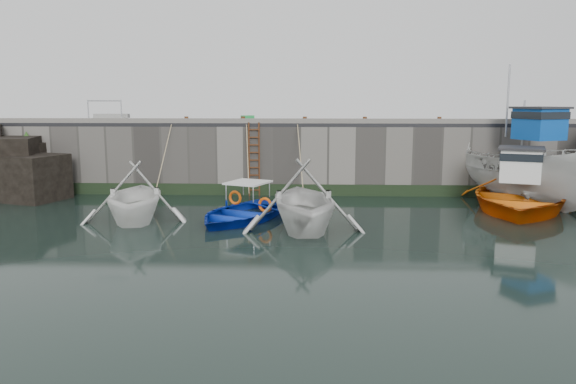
{
  "coord_description": "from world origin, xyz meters",
  "views": [
    {
      "loc": [
        0.49,
        -14.34,
        4.18
      ],
      "look_at": [
        -0.26,
        3.66,
        1.2
      ],
      "focal_mm": 35.0,
      "sensor_mm": 36.0,
      "label": 1
    }
  ],
  "objects_px": {
    "ladder": "(254,159)",
    "bollard_b": "(243,120)",
    "boat_near_white": "(136,220)",
    "bollard_d": "(365,120)",
    "boat_far_white": "(525,173)",
    "bollard_e": "(439,120)",
    "boat_near_blue": "(241,219)",
    "boat_far_orange": "(518,196)",
    "bollard_c": "(305,120)",
    "bollard_a": "(186,120)",
    "boat_near_blacktrim": "(303,229)",
    "fish_crate": "(248,119)"
  },
  "relations": [
    {
      "from": "ladder",
      "to": "bollard_b",
      "type": "xyz_separation_m",
      "value": [
        -0.5,
        0.34,
        1.71
      ]
    },
    {
      "from": "boat_near_white",
      "to": "bollard_b",
      "type": "xyz_separation_m",
      "value": [
        3.13,
        5.65,
        3.3
      ]
    },
    {
      "from": "boat_near_white",
      "to": "bollard_d",
      "type": "xyz_separation_m",
      "value": [
        8.43,
        5.65,
        3.3
      ]
    },
    {
      "from": "boat_far_white",
      "to": "bollard_e",
      "type": "relative_size",
      "value": 29.28
    },
    {
      "from": "boat_near_blue",
      "to": "bollard_d",
      "type": "height_order",
      "value": "bollard_d"
    },
    {
      "from": "bollard_d",
      "to": "bollard_e",
      "type": "bearing_deg",
      "value": 0.0
    },
    {
      "from": "boat_far_orange",
      "to": "bollard_c",
      "type": "xyz_separation_m",
      "value": [
        -8.31,
        2.89,
        2.82
      ]
    },
    {
      "from": "boat_far_white",
      "to": "bollard_a",
      "type": "bearing_deg",
      "value": 149.94
    },
    {
      "from": "boat_near_blue",
      "to": "bollard_a",
      "type": "bearing_deg",
      "value": 143.3
    },
    {
      "from": "boat_near_white",
      "to": "boat_near_blacktrim",
      "type": "bearing_deg",
      "value": -21.62
    },
    {
      "from": "boat_far_white",
      "to": "bollard_a",
      "type": "relative_size",
      "value": 29.28
    },
    {
      "from": "bollard_a",
      "to": "bollard_d",
      "type": "bearing_deg",
      "value": 0.0
    },
    {
      "from": "bollard_b",
      "to": "bollard_e",
      "type": "xyz_separation_m",
      "value": [
        8.5,
        0.0,
        0.0
      ]
    },
    {
      "from": "ladder",
      "to": "boat_far_white",
      "type": "bearing_deg",
      "value": -6.53
    },
    {
      "from": "boat_far_white",
      "to": "bollard_b",
      "type": "distance_m",
      "value": 11.97
    },
    {
      "from": "bollard_d",
      "to": "bollard_e",
      "type": "distance_m",
      "value": 3.2
    },
    {
      "from": "boat_near_white",
      "to": "boat_near_blue",
      "type": "distance_m",
      "value": 3.68
    },
    {
      "from": "fish_crate",
      "to": "bollard_a",
      "type": "relative_size",
      "value": 1.92
    },
    {
      "from": "boat_near_blue",
      "to": "bollard_c",
      "type": "distance_m",
      "value": 6.61
    },
    {
      "from": "boat_near_white",
      "to": "bollard_d",
      "type": "distance_m",
      "value": 10.67
    },
    {
      "from": "boat_near_blue",
      "to": "boat_near_blacktrim",
      "type": "relative_size",
      "value": 0.95
    },
    {
      "from": "bollard_a",
      "to": "bollard_b",
      "type": "distance_m",
      "value": 2.5
    },
    {
      "from": "boat_near_blacktrim",
      "to": "bollard_b",
      "type": "relative_size",
      "value": 17.57
    },
    {
      "from": "boat_near_blue",
      "to": "bollard_e",
      "type": "height_order",
      "value": "bollard_e"
    },
    {
      "from": "fish_crate",
      "to": "boat_far_orange",
      "type": "bearing_deg",
      "value": -38.05
    },
    {
      "from": "bollard_b",
      "to": "bollard_c",
      "type": "xyz_separation_m",
      "value": [
        2.7,
        0.0,
        0.0
      ]
    },
    {
      "from": "boat_near_blue",
      "to": "bollard_a",
      "type": "xyz_separation_m",
      "value": [
        -3.04,
        5.3,
        3.3
      ]
    },
    {
      "from": "boat_near_white",
      "to": "boat_far_orange",
      "type": "height_order",
      "value": "boat_far_orange"
    },
    {
      "from": "boat_near_blue",
      "to": "bollard_e",
      "type": "xyz_separation_m",
      "value": [
        7.96,
        5.3,
        3.3
      ]
    },
    {
      "from": "bollard_e",
      "to": "boat_near_white",
      "type": "bearing_deg",
      "value": -154.11
    },
    {
      "from": "boat_far_white",
      "to": "bollard_d",
      "type": "bearing_deg",
      "value": 142.23
    },
    {
      "from": "boat_near_blue",
      "to": "bollard_c",
      "type": "relative_size",
      "value": 16.63
    },
    {
      "from": "ladder",
      "to": "boat_near_white",
      "type": "distance_m",
      "value": 6.63
    },
    {
      "from": "boat_far_orange",
      "to": "boat_far_white",
      "type": "bearing_deg",
      "value": 82.38
    },
    {
      "from": "ladder",
      "to": "fish_crate",
      "type": "bearing_deg",
      "value": 115.68
    },
    {
      "from": "bollard_d",
      "to": "boat_near_blue",
      "type": "bearing_deg",
      "value": -131.94
    },
    {
      "from": "boat_far_orange",
      "to": "bollard_b",
      "type": "height_order",
      "value": "boat_far_orange"
    },
    {
      "from": "boat_far_white",
      "to": "fish_crate",
      "type": "xyz_separation_m",
      "value": [
        -11.53,
        2.01,
        2.08
      ]
    },
    {
      "from": "boat_near_white",
      "to": "bollard_e",
      "type": "relative_size",
      "value": 16.13
    },
    {
      "from": "boat_near_white",
      "to": "bollard_a",
      "type": "xyz_separation_m",
      "value": [
        0.63,
        5.65,
        3.3
      ]
    },
    {
      "from": "bollard_a",
      "to": "boat_near_white",
      "type": "bearing_deg",
      "value": -96.39
    },
    {
      "from": "boat_far_white",
      "to": "bollard_b",
      "type": "height_order",
      "value": "boat_far_white"
    },
    {
      "from": "bollard_d",
      "to": "bollard_e",
      "type": "relative_size",
      "value": 1.0
    },
    {
      "from": "boat_far_white",
      "to": "bollard_e",
      "type": "xyz_separation_m",
      "value": [
        -3.18,
        1.62,
        2.06
      ]
    },
    {
      "from": "bollard_c",
      "to": "bollard_d",
      "type": "bearing_deg",
      "value": 0.0
    },
    {
      "from": "boat_near_blacktrim",
      "to": "boat_far_white",
      "type": "bearing_deg",
      "value": 23.5
    },
    {
      "from": "ladder",
      "to": "boat_far_white",
      "type": "xyz_separation_m",
      "value": [
        11.18,
        -1.28,
        -0.35
      ]
    },
    {
      "from": "bollard_d",
      "to": "boat_far_orange",
      "type": "bearing_deg",
      "value": -26.89
    },
    {
      "from": "boat_near_blacktrim",
      "to": "boat_far_white",
      "type": "height_order",
      "value": "boat_far_white"
    },
    {
      "from": "boat_far_white",
      "to": "bollard_a",
      "type": "xyz_separation_m",
      "value": [
        -14.18,
        1.62,
        2.06
      ]
    }
  ]
}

